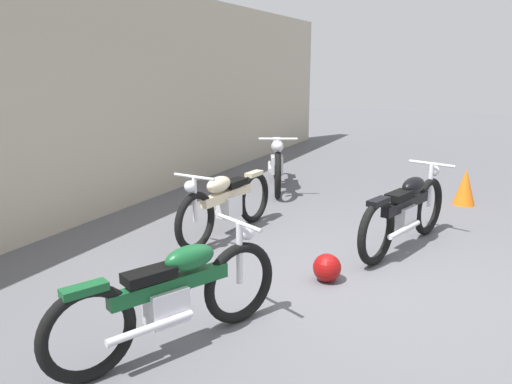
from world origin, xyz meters
The scene contains 8 objects.
ground_plane centered at (0.00, 0.00, 0.00)m, with size 40.00×40.00×0.00m, color #56565B.
building_wall centered at (0.00, 4.03, 1.60)m, with size 18.00×0.30×3.19m, color #B2A893.
helmet centered at (-0.18, 0.41, 0.14)m, with size 0.28×0.28×0.28m, color maroon.
traffic_cone centered at (3.39, -0.61, 0.28)m, with size 0.32×0.32×0.55m, color orange.
motorcycle_cream centered at (0.60, 1.94, 0.42)m, with size 1.95×0.54×0.87m.
motorcycle_black centered at (1.10, -0.11, 0.44)m, with size 1.97×0.77×0.91m.
motorcycle_green centered at (-1.80, 1.06, 0.42)m, with size 1.78×0.96×0.86m.
motorcycle_silver centered at (3.15, 2.37, 0.46)m, with size 2.00×1.05×0.96m.
Camera 1 is at (-4.57, -0.93, 2.04)m, focal length 35.21 mm.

